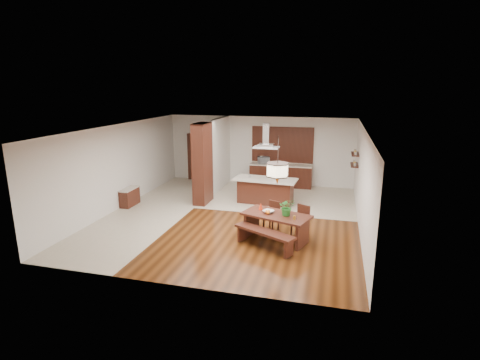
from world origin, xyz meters
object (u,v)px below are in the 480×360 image
(dining_chair_left, at_px, (271,216))
(foliage_plant, at_px, (287,207))
(fruit_bowl, at_px, (268,211))
(kitchen_island, at_px, (265,190))
(dining_table, at_px, (276,221))
(dining_bench, at_px, (264,239))
(microwave, at_px, (264,160))
(island_cup, at_px, (275,178))
(range_hood, at_px, (266,136))
(dining_chair_right, at_px, (300,222))
(hallway_console, at_px, (130,197))
(pendant_lantern, at_px, (278,161))

(dining_chair_left, height_order, foliage_plant, foliage_plant)
(fruit_bowl, xyz_separation_m, kitchen_island, (-0.68, 3.19, -0.32))
(dining_table, height_order, kitchen_island, kitchen_island)
(dining_bench, distance_m, microwave, 6.58)
(dining_bench, relative_size, kitchen_island, 0.77)
(foliage_plant, xyz_separation_m, island_cup, (-0.83, 3.17, -0.02))
(fruit_bowl, relative_size, range_hood, 0.32)
(dining_bench, height_order, island_cup, island_cup)
(dining_table, height_order, fruit_bowl, fruit_bowl)
(foliage_plant, height_order, range_hood, range_hood)
(range_hood, xyz_separation_m, island_cup, (0.37, -0.12, -1.49))
(dining_chair_left, bearing_deg, fruit_bowl, -63.75)
(dining_table, distance_m, dining_chair_right, 0.72)
(microwave, bearing_deg, kitchen_island, -91.80)
(fruit_bowl, xyz_separation_m, island_cup, (-0.31, 3.08, 0.18))
(hallway_console, xyz_separation_m, range_hood, (4.62, 1.51, 2.15))
(dining_bench, xyz_separation_m, microwave, (-1.28, 6.40, 0.84))
(pendant_lantern, bearing_deg, kitchen_island, 105.76)
(pendant_lantern, bearing_deg, microwave, 104.44)
(foliage_plant, distance_m, range_hood, 3.80)
(dining_bench, xyz_separation_m, island_cup, (-0.33, 3.76, 0.73))
(fruit_bowl, bearing_deg, dining_table, -14.37)
(dining_bench, xyz_separation_m, dining_chair_right, (0.82, 1.00, 0.21))
(range_hood, bearing_deg, dining_chair_left, -75.55)
(dining_chair_left, bearing_deg, island_cup, 121.46)
(hallway_console, relative_size, foliage_plant, 1.85)
(kitchen_island, height_order, microwave, microwave)
(kitchen_island, bearing_deg, hallway_console, -157.76)
(hallway_console, xyz_separation_m, dining_chair_left, (5.29, -1.07, 0.12))
(range_hood, relative_size, island_cup, 6.61)
(hallway_console, bearing_deg, island_cup, 15.60)
(dining_table, bearing_deg, fruit_bowl, 165.63)
(range_hood, bearing_deg, dining_chair_right, -62.05)
(dining_table, xyz_separation_m, pendant_lantern, (0.00, 0.00, 1.69))
(dining_bench, bearing_deg, microwave, 101.29)
(island_cup, height_order, microwave, microwave)
(pendant_lantern, relative_size, foliage_plant, 2.75)
(island_cup, bearing_deg, hallway_console, -164.40)
(dining_table, relative_size, island_cup, 14.76)
(dining_chair_left, distance_m, pendant_lantern, 1.95)
(hallway_console, height_order, dining_table, dining_table)
(dining_chair_left, distance_m, dining_chair_right, 0.91)
(pendant_lantern, height_order, island_cup, pendant_lantern)
(hallway_console, relative_size, kitchen_island, 0.38)
(kitchen_island, relative_size, range_hood, 2.55)
(hallway_console, relative_size, pendant_lantern, 0.67)
(dining_chair_left, relative_size, fruit_bowl, 2.98)
(range_hood, bearing_deg, pendant_lantern, -74.25)
(hallway_console, bearing_deg, dining_bench, -23.93)
(dining_chair_right, relative_size, kitchen_island, 0.39)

